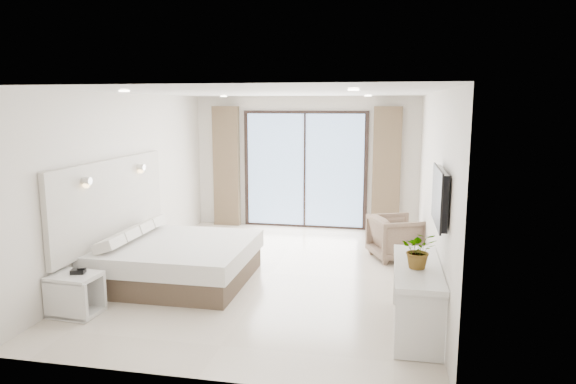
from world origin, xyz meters
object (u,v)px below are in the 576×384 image
bed (177,260)px  console_desk (417,282)px  nightstand (75,295)px  armchair (396,235)px

bed → console_desk: console_desk is taller
nightstand → armchair: (3.84, 3.12, 0.14)m
bed → armchair: 3.57m
armchair → console_desk: bearing=160.4°
bed → armchair: size_ratio=2.61×
nightstand → console_desk: size_ratio=0.36×
nightstand → console_desk: console_desk is taller
nightstand → console_desk: (4.03, 0.35, 0.31)m
armchair → nightstand: bearing=105.6°
nightstand → console_desk: 4.06m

